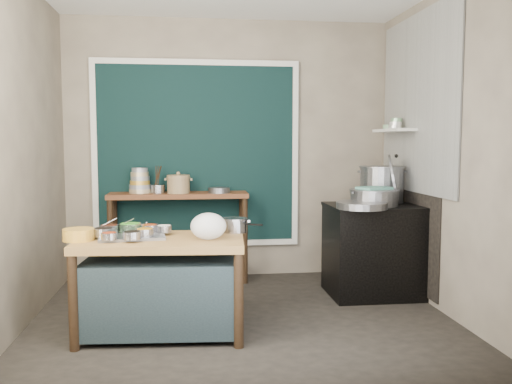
{
  "coord_description": "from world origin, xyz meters",
  "views": [
    {
      "loc": [
        -0.42,
        -4.44,
        1.48
      ],
      "look_at": [
        0.15,
        0.25,
        1.04
      ],
      "focal_mm": 38.0,
      "sensor_mm": 36.0,
      "label": 1
    }
  ],
  "objects": [
    {
      "name": "floor",
      "position": [
        0.0,
        0.0,
        -0.01
      ],
      "size": [
        3.5,
        3.0,
        0.02
      ],
      "primitive_type": "cube",
      "color": "#28241F",
      "rests_on": "ground"
    },
    {
      "name": "tile_panel",
      "position": [
        1.74,
        0.55,
        1.85
      ],
      "size": [
        0.02,
        1.7,
        1.7
      ],
      "primitive_type": "cube",
      "color": "#B2B2AA",
      "rests_on": "right_wall"
    },
    {
      "name": "green_cloth",
      "position": [
        1.31,
        0.49,
        1.05
      ],
      "size": [
        0.35,
        0.31,
        0.02
      ],
      "primitive_type": "cube",
      "rotation": [
        0.0,
        0.0,
        0.37
      ],
      "color": "#539483",
      "rests_on": "steamer"
    },
    {
      "name": "yellow_basin",
      "position": [
        -1.26,
        -0.33,
        0.79
      ],
      "size": [
        0.25,
        0.25,
        0.09
      ],
      "primitive_type": "cylinder",
      "rotation": [
        0.0,
        0.0,
        0.11
      ],
      "color": "#B97430",
      "rests_on": "prep_table"
    },
    {
      "name": "bowl_stack",
      "position": [
        -0.95,
        1.31,
        1.07
      ],
      "size": [
        0.23,
        0.23,
        0.26
      ],
      "color": "tan",
      "rests_on": "back_counter"
    },
    {
      "name": "plastic_bag_a",
      "position": [
        -0.29,
        -0.4,
        0.85
      ],
      "size": [
        0.32,
        0.29,
        0.2
      ],
      "primitive_type": "ellipsoid",
      "rotation": [
        0.0,
        0.0,
        0.23
      ],
      "color": "white",
      "rests_on": "prep_table"
    },
    {
      "name": "back_wall",
      "position": [
        0.0,
        1.51,
        1.4
      ],
      "size": [
        3.5,
        0.02,
        2.8
      ],
      "primitive_type": "cube",
      "color": "gray",
      "rests_on": "floor"
    },
    {
      "name": "stock_pot",
      "position": [
        1.48,
        0.77,
        1.06
      ],
      "size": [
        0.47,
        0.47,
        0.36
      ],
      "primitive_type": null,
      "rotation": [
        0.0,
        0.0,
        0.01
      ],
      "color": "gray",
      "rests_on": "stove_top"
    },
    {
      "name": "ceramic_crock",
      "position": [
        -0.55,
        1.25,
        1.03
      ],
      "size": [
        0.3,
        0.3,
        0.17
      ],
      "primitive_type": null,
      "rotation": [
        0.0,
        0.0,
        -0.22
      ],
      "color": "olive",
      "rests_on": "back_counter"
    },
    {
      "name": "curtain_panel",
      "position": [
        -0.35,
        1.47,
        1.35
      ],
      "size": [
        2.1,
        0.02,
        1.9
      ],
      "primitive_type": "cube",
      "color": "black",
      "rests_on": "back_wall"
    },
    {
      "name": "left_wall",
      "position": [
        -1.76,
        0.0,
        1.4
      ],
      "size": [
        0.02,
        3.0,
        2.8
      ],
      "primitive_type": "cube",
      "color": "gray",
      "rests_on": "floor"
    },
    {
      "name": "shelf_bowl_stack",
      "position": [
        1.63,
        0.82,
        1.66
      ],
      "size": [
        0.13,
        0.13,
        0.1
      ],
      "color": "silver",
      "rests_on": "wall_shelf"
    },
    {
      "name": "plastic_bag_b",
      "position": [
        -0.28,
        -0.26,
        0.83
      ],
      "size": [
        0.29,
        0.27,
        0.17
      ],
      "primitive_type": "ellipsoid",
      "rotation": [
        0.0,
        0.0,
        -0.43
      ],
      "color": "white",
      "rests_on": "prep_table"
    },
    {
      "name": "wide_bowl",
      "position": [
        -0.13,
        1.22,
        0.98
      ],
      "size": [
        0.24,
        0.24,
        0.06
      ],
      "primitive_type": "cylinder",
      "rotation": [
        0.0,
        0.0,
        -0.06
      ],
      "color": "gray",
      "rests_on": "back_counter"
    },
    {
      "name": "shelf_bowl_green",
      "position": [
        1.63,
        1.0,
        1.64
      ],
      "size": [
        0.15,
        0.15,
        0.05
      ],
      "primitive_type": "cylinder",
      "rotation": [
        0.0,
        0.0,
        -0.18
      ],
      "color": "gray",
      "rests_on": "wall_shelf"
    },
    {
      "name": "curtain_frame",
      "position": [
        -0.35,
        1.46,
        1.35
      ],
      "size": [
        2.22,
        0.03,
        2.02
      ],
      "primitive_type": null,
      "color": "beige",
      "rests_on": "back_wall"
    },
    {
      "name": "condiment_tray",
      "position": [
        -0.88,
        -0.26,
        0.76
      ],
      "size": [
        0.53,
        0.41,
        0.02
      ],
      "primitive_type": "cube",
      "rotation": [
        0.0,
        0.0,
        0.13
      ],
      "color": "gray",
      "rests_on": "prep_table"
    },
    {
      "name": "stove_top",
      "position": [
        1.35,
        0.55,
        0.86
      ],
      "size": [
        0.92,
        0.69,
        0.03
      ],
      "primitive_type": "cube",
      "color": "black",
      "rests_on": "stove_block"
    },
    {
      "name": "pot_lid",
      "position": [
        1.55,
        0.62,
        1.12
      ],
      "size": [
        0.29,
        0.5,
        0.48
      ],
      "primitive_type": "cylinder",
      "rotation": [
        0.0,
        1.36,
        -0.38
      ],
      "color": "gray",
      "rests_on": "stove_top"
    },
    {
      "name": "utensil_cup",
      "position": [
        -0.76,
        1.27,
        0.99
      ],
      "size": [
        0.16,
        0.16,
        0.09
      ],
      "primitive_type": "cylinder",
      "rotation": [
        0.0,
        0.0,
        -0.07
      ],
      "color": "gray",
      "rests_on": "back_counter"
    },
    {
      "name": "prep_table",
      "position": [
        -0.65,
        -0.3,
        0.38
      ],
      "size": [
        1.3,
        0.81,
        0.75
      ],
      "primitive_type": "cube",
      "rotation": [
        0.0,
        0.0,
        -0.07
      ],
      "color": "olive",
      "rests_on": "floor"
    },
    {
      "name": "condiment_bowls",
      "position": [
        -0.9,
        -0.23,
        0.8
      ],
      "size": [
        0.58,
        0.48,
        0.07
      ],
      "color": "gray",
      "rests_on": "condiment_tray"
    },
    {
      "name": "stove_block",
      "position": [
        1.35,
        0.55,
        0.42
      ],
      "size": [
        0.9,
        0.68,
        0.85
      ],
      "primitive_type": "cube",
      "color": "black",
      "rests_on": "floor"
    },
    {
      "name": "shallow_pan",
      "position": [
        1.12,
        0.28,
        0.91
      ],
      "size": [
        0.58,
        0.58,
        0.06
      ],
      "primitive_type": "cylinder",
      "rotation": [
        0.0,
        0.0,
        -0.29
      ],
      "color": "gray",
      "rests_on": "stove_top"
    },
    {
      "name": "saucepan",
      "position": [
        -0.07,
        -0.09,
        0.81
      ],
      "size": [
        0.28,
        0.28,
        0.12
      ],
      "primitive_type": null,
      "rotation": [
        0.0,
        0.0,
        -0.43
      ],
      "color": "gray",
      "rests_on": "prep_table"
    },
    {
      "name": "soot_patch",
      "position": [
        1.74,
        0.65,
        0.7
      ],
      "size": [
        0.01,
        1.3,
        1.3
      ],
      "primitive_type": "cube",
      "color": "black",
      "rests_on": "right_wall"
    },
    {
      "name": "back_counter",
      "position": [
        -0.55,
        1.28,
        0.47
      ],
      "size": [
        1.45,
        0.4,
        0.95
      ],
      "primitive_type": "cube",
      "color": "#5B2E1A",
      "rests_on": "floor"
    },
    {
      "name": "wall_shelf",
      "position": [
        1.63,
        0.85,
        1.6
      ],
      "size": [
        0.22,
        0.7,
        0.03
      ],
      "primitive_type": "cube",
      "color": "beige",
      "rests_on": "right_wall"
    },
    {
      "name": "steamer",
      "position": [
        1.31,
        0.49,
        0.96
      ],
      "size": [
        0.57,
        0.57,
        0.16
      ],
      "primitive_type": null,
      "rotation": [
        0.0,
        0.0,
        0.22
      ],
      "color": "gray",
      "rests_on": "stove_top"
    },
    {
      "name": "right_wall",
      "position": [
        1.76,
        0.0,
        1.4
      ],
      "size": [
        0.02,
        3.0,
        2.8
      ],
      "primitive_type": "cube",
      "color": "gray",
      "rests_on": "floor"
    }
  ]
}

